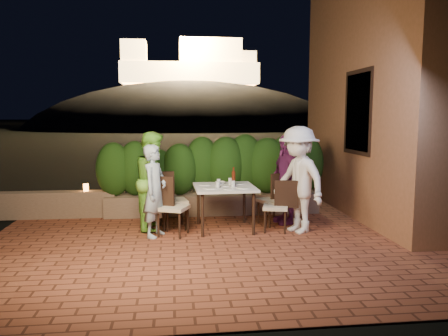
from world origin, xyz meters
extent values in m
plane|color=black|center=(0.00, 0.00, -0.02)|extent=(400.00, 400.00, 0.00)
cube|color=brown|center=(0.00, 0.50, -0.07)|extent=(7.00, 6.00, 0.15)
cube|color=#A2653F|center=(3.60, 2.00, 2.50)|extent=(1.60, 5.00, 5.00)
cube|color=black|center=(2.82, 1.50, 2.00)|extent=(0.08, 1.00, 1.40)
cube|color=black|center=(2.81, 1.50, 2.00)|extent=(0.06, 1.15, 1.55)
cube|color=#755D4A|center=(0.20, 2.30, 0.20)|extent=(4.20, 0.55, 0.40)
cube|color=#755D4A|center=(-2.80, 2.30, 0.25)|extent=(2.20, 0.30, 0.50)
ellipsoid|color=black|center=(2.00, 60.00, -4.00)|extent=(52.00, 40.00, 22.00)
cylinder|color=white|center=(0.03, 0.86, 0.76)|extent=(0.24, 0.24, 0.01)
cylinder|color=white|center=(-0.04, 1.22, 0.76)|extent=(0.20, 0.20, 0.01)
cylinder|color=white|center=(0.57, 0.82, 0.76)|extent=(0.23, 0.23, 0.01)
cylinder|color=white|center=(0.55, 1.26, 0.76)|extent=(0.21, 0.21, 0.01)
cylinder|color=white|center=(0.29, 1.08, 0.76)|extent=(0.21, 0.21, 0.01)
cylinder|color=white|center=(0.32, 0.74, 0.76)|extent=(0.20, 0.20, 0.01)
cylinder|color=silver|center=(0.15, 0.89, 0.80)|extent=(0.06, 0.06, 0.11)
cylinder|color=silver|center=(0.20, 1.19, 0.80)|extent=(0.06, 0.06, 0.11)
cylinder|color=silver|center=(0.41, 0.94, 0.80)|extent=(0.06, 0.06, 0.11)
cylinder|color=silver|center=(0.40, 1.23, 0.81)|extent=(0.07, 0.07, 0.12)
imported|color=white|center=(0.24, 1.32, 0.77)|extent=(0.19, 0.19, 0.04)
imported|color=#A0BACE|center=(-0.88, 0.76, 0.74)|extent=(0.54, 0.64, 1.49)
imported|color=#84E246|center=(-0.91, 1.27, 0.84)|extent=(0.68, 0.85, 1.67)
imported|color=white|center=(1.48, 0.76, 0.88)|extent=(1.07, 1.31, 1.77)
imported|color=#6F2568|center=(1.44, 1.39, 0.81)|extent=(0.56, 1.00, 1.62)
cylinder|color=orange|center=(-2.25, 2.30, 0.57)|extent=(0.10, 0.10, 0.14)
camera|label=1|loc=(-0.57, -6.21, 1.95)|focal=35.00mm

